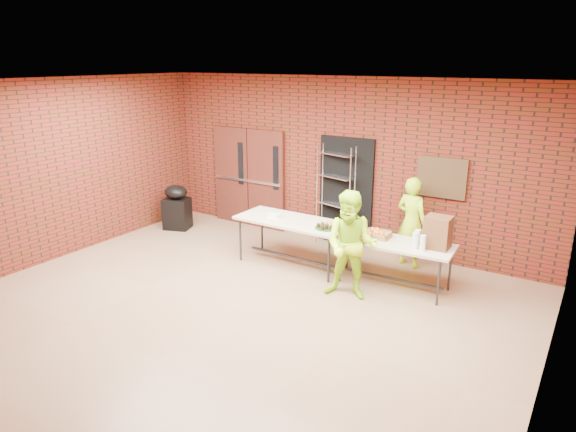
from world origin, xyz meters
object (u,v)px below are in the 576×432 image
(wire_rack, at_px, (335,196))
(table_left, at_px, (293,224))
(table_right, at_px, (395,246))
(volunteer_man, at_px, (351,245))
(covered_grill, at_px, (177,207))
(volunteer_woman, at_px, (411,222))
(coffee_dispenser, at_px, (438,232))

(wire_rack, relative_size, table_left, 0.96)
(table_left, relative_size, table_right, 1.09)
(table_left, bearing_deg, volunteer_man, -22.90)
(wire_rack, distance_m, table_right, 2.11)
(table_left, relative_size, covered_grill, 2.14)
(table_left, xyz_separation_m, volunteer_man, (1.41, -0.62, 0.08))
(wire_rack, relative_size, volunteer_woman, 1.22)
(table_left, bearing_deg, covered_grill, 173.73)
(wire_rack, height_order, table_right, wire_rack)
(wire_rack, bearing_deg, volunteer_woman, 5.62)
(table_left, xyz_separation_m, table_right, (1.83, 0.10, -0.07))
(table_left, xyz_separation_m, coffee_dispenser, (2.45, 0.21, 0.23))
(table_left, bearing_deg, table_right, 3.99)
(table_left, bearing_deg, coffee_dispenser, 5.73)
(table_right, bearing_deg, wire_rack, 140.93)
(wire_rack, relative_size, covered_grill, 2.06)
(volunteer_woman, bearing_deg, table_right, 110.24)
(coffee_dispenser, relative_size, volunteer_man, 0.30)
(covered_grill, height_order, volunteer_woman, volunteer_woman)
(table_left, height_order, table_right, table_left)
(table_right, relative_size, volunteer_woman, 1.16)
(table_right, height_order, volunteer_woman, volunteer_woman)
(coffee_dispenser, relative_size, covered_grill, 0.52)
(wire_rack, relative_size, table_right, 1.05)
(coffee_dispenser, height_order, volunteer_woman, volunteer_woman)
(covered_grill, bearing_deg, table_left, -26.99)
(wire_rack, distance_m, covered_grill, 3.46)
(table_right, relative_size, volunteer_man, 1.11)
(table_left, relative_size, volunteer_woman, 1.27)
(covered_grill, xyz_separation_m, volunteer_man, (4.56, -1.02, 0.36))
(table_right, bearing_deg, volunteer_woman, 91.80)
(wire_rack, bearing_deg, covered_grill, -149.63)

